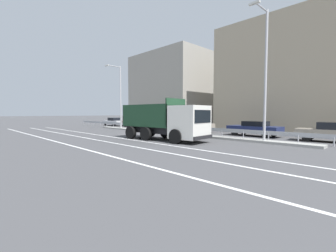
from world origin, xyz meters
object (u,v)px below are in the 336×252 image
object	(u,v)px
median_road_sign	(176,123)
parked_car_3	(193,125)
parked_car_1	(135,122)
parked_car_5	(331,132)
parked_car_4	(254,128)
dump_truck	(173,124)
street_lamp_0	(120,94)
parked_car_2	(162,123)
parked_car_0	(114,122)
street_lamp_1	(265,70)

from	to	relation	value
median_road_sign	parked_car_3	bearing A→B (deg)	99.77
parked_car_1	parked_car_5	size ratio (longest dim) A/B	0.97
parked_car_3	parked_car_5	xyz separation A→B (m)	(12.83, 0.15, -0.01)
median_road_sign	parked_car_3	distance (m)	3.67
parked_car_4	dump_truck	bearing A→B (deg)	162.26
street_lamp_0	parked_car_2	distance (m)	6.81
median_road_sign	street_lamp_0	distance (m)	10.85
median_road_sign	parked_car_1	xyz separation A→B (m)	(-12.80, 4.28, -0.40)
parked_car_0	parked_car_4	world-z (taller)	parked_car_4
street_lamp_1	parked_car_4	world-z (taller)	street_lamp_1
street_lamp_1	parked_car_2	xyz separation A→B (m)	(-15.36, 4.34, -4.39)
parked_car_5	parked_car_1	bearing A→B (deg)	84.01
dump_truck	parked_car_0	size ratio (longest dim) A/B	1.78
dump_truck	street_lamp_0	bearing A→B (deg)	-110.85
median_road_sign	street_lamp_0	world-z (taller)	street_lamp_0
parked_car_2	street_lamp_0	bearing A→B (deg)	138.91
parked_car_0	parked_car_3	size ratio (longest dim) A/B	0.87
dump_truck	street_lamp_1	distance (m)	7.59
median_road_sign	street_lamp_0	xyz separation A→B (m)	(-10.28, 0.01, 3.49)
parked_car_3	parked_car_0	bearing A→B (deg)	93.54
parked_car_1	parked_car_3	bearing A→B (deg)	-96.02
street_lamp_0	median_road_sign	bearing A→B (deg)	-0.07
parked_car_4	parked_car_3	bearing A→B (deg)	94.59
parked_car_2	parked_car_5	size ratio (longest dim) A/B	1.06
median_road_sign	parked_car_2	distance (m)	7.64
street_lamp_1	parked_car_5	bearing A→B (deg)	50.37
street_lamp_1	parked_car_3	xyz separation A→B (m)	(-9.54, 3.83, -4.43)
street_lamp_1	parked_car_4	bearing A→B (deg)	121.63
street_lamp_1	parked_car_1	distance (m)	22.62
parked_car_3	street_lamp_0	bearing A→B (deg)	114.54
parked_car_1	parked_car_4	size ratio (longest dim) A/B	0.92
parked_car_0	parked_car_2	size ratio (longest dim) A/B	0.90
street_lamp_1	parked_car_1	world-z (taller)	street_lamp_1
street_lamp_1	parked_car_3	size ratio (longest dim) A/B	1.89
parked_car_1	parked_car_2	bearing A→B (deg)	-94.41
dump_truck	parked_car_2	xyz separation A→B (m)	(-10.00, 8.07, -0.54)
parked_car_1	median_road_sign	bearing A→B (deg)	-111.27
street_lamp_0	parked_car_5	bearing A→B (deg)	9.41
street_lamp_1	parked_car_2	bearing A→B (deg)	164.24
median_road_sign	parked_car_2	xyz separation A→B (m)	(-6.44, 4.10, -0.38)
parked_car_0	parked_car_1	xyz separation A→B (m)	(5.24, 0.48, 0.07)
parked_car_5	parked_car_2	bearing A→B (deg)	84.14
parked_car_3	street_lamp_1	bearing A→B (deg)	-107.63
street_lamp_0	parked_car_4	world-z (taller)	street_lamp_0
parked_car_4	median_road_sign	bearing A→B (deg)	123.54
street_lamp_1	parked_car_0	size ratio (longest dim) A/B	2.17
dump_truck	parked_car_1	size ratio (longest dim) A/B	1.75
street_lamp_1	parked_car_3	distance (m)	11.19
median_road_sign	parked_car_4	xyz separation A→B (m)	(6.34, 3.96, -0.45)
street_lamp_1	dump_truck	bearing A→B (deg)	-145.12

